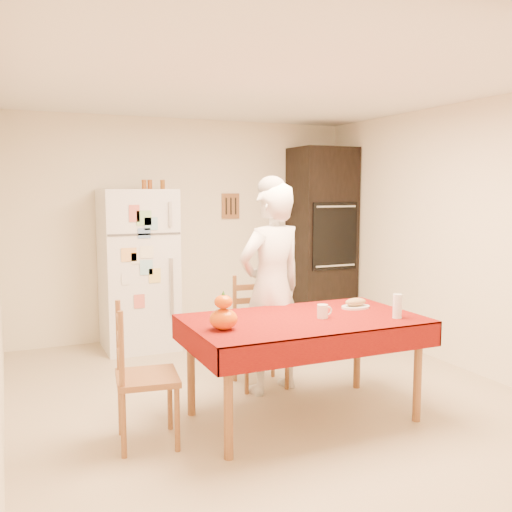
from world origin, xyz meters
TOP-DOWN VIEW (x-y plane):
  - floor at (0.00, 0.00)m, footprint 4.50×4.50m
  - room_shell at (0.00, 0.00)m, footprint 4.02×4.52m
  - refrigerator at (-0.65, 1.88)m, footprint 0.75×0.74m
  - oven_cabinet at (1.63, 1.93)m, footprint 0.70×0.62m
  - dining_table at (0.04, -0.54)m, footprint 1.70×1.00m
  - chair_far at (0.05, 0.31)m, footprint 0.45×0.44m
  - chair_left at (-1.17, -0.48)m, footprint 0.45×0.47m
  - seated_woman at (0.08, 0.09)m, footprint 0.72×0.56m
  - coffee_mug at (0.16, -0.60)m, footprint 0.08×0.08m
  - pumpkin_lower at (-0.62, -0.63)m, footprint 0.19×0.19m
  - pumpkin_upper at (-0.62, -0.63)m, footprint 0.12×0.12m
  - wine_glass at (0.66, -0.82)m, footprint 0.07×0.07m
  - bread_plate at (0.58, -0.40)m, footprint 0.24×0.24m
  - bread_loaf at (0.58, -0.40)m, footprint 0.18×0.10m
  - spice_jar_left at (-0.55, 1.93)m, footprint 0.05×0.05m
  - spice_jar_mid at (-0.49, 1.93)m, footprint 0.05×0.05m
  - spice_jar_right at (-0.35, 1.93)m, footprint 0.05×0.05m

SIDE VIEW (x-z plane):
  - floor at x=0.00m, z-range 0.00..0.00m
  - chair_far at x=0.05m, z-range 0.03..0.98m
  - chair_left at x=-1.17m, z-range 0.03..0.98m
  - dining_table at x=0.04m, z-range 0.31..1.07m
  - bread_plate at x=0.58m, z-range 0.76..0.78m
  - bread_loaf at x=0.58m, z-range 0.78..0.84m
  - coffee_mug at x=0.16m, z-range 0.76..0.86m
  - pumpkin_lower at x=-0.62m, z-range 0.76..0.90m
  - wine_glass at x=0.66m, z-range 0.76..0.94m
  - refrigerator at x=-0.65m, z-range 0.00..1.70m
  - seated_woman at x=0.08m, z-range 0.00..1.75m
  - pumpkin_upper at x=-0.62m, z-range 0.90..1.00m
  - oven_cabinet at x=1.63m, z-range 0.00..2.20m
  - room_shell at x=0.00m, z-range 0.37..2.88m
  - spice_jar_left at x=-0.55m, z-range 1.70..1.80m
  - spice_jar_mid at x=-0.49m, z-range 1.70..1.80m
  - spice_jar_right at x=-0.35m, z-range 1.70..1.80m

